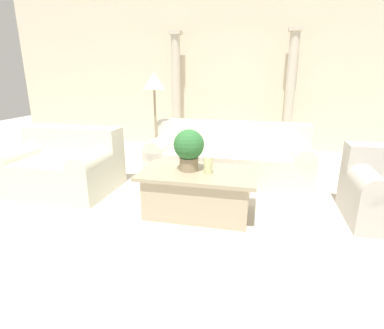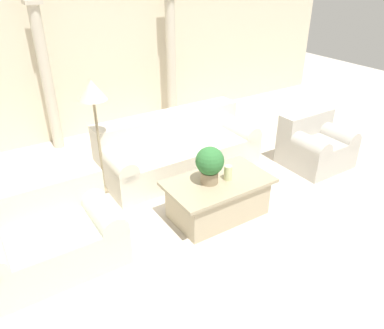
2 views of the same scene
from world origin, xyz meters
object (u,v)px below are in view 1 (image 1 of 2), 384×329
potted_plant (189,148)px  coffee_table (198,192)px  floor_lamp (154,88)px  sofa_long (229,156)px  loveseat (64,164)px

potted_plant → coffee_table: bearing=-13.4°
floor_lamp → coffee_table: bearing=-53.9°
sofa_long → loveseat: 2.32m
sofa_long → floor_lamp: size_ratio=1.50×
coffee_table → floor_lamp: bearing=126.1°
potted_plant → loveseat: bearing=170.2°
loveseat → sofa_long: bearing=23.9°
loveseat → floor_lamp: floor_lamp is taller
loveseat → potted_plant: potted_plant is taller
sofa_long → loveseat: size_ratio=1.67×
loveseat → coffee_table: size_ratio=1.09×
coffee_table → floor_lamp: (-0.96, 1.32, 1.05)m
floor_lamp → potted_plant: bearing=-56.7°
sofa_long → floor_lamp: 1.51m
coffee_table → potted_plant: 0.51m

